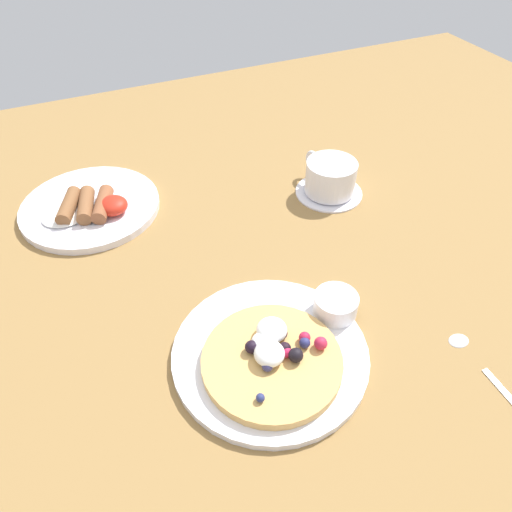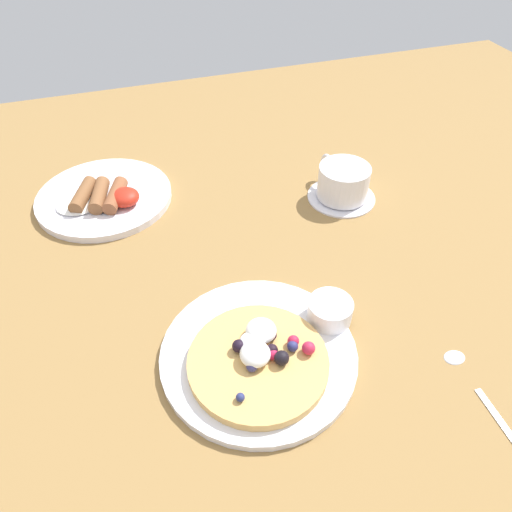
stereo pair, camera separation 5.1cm
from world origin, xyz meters
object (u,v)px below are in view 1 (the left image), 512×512
(teaspoon, at_px, (478,361))
(breakfast_plate, at_px, (90,207))
(coffee_cup, at_px, (330,176))
(pancake_plate, at_px, (270,353))
(coffee_saucer, at_px, (329,192))
(syrup_ramekin, at_px, (336,304))

(teaspoon, bearing_deg, breakfast_plate, 127.01)
(coffee_cup, bearing_deg, breakfast_plate, 162.91)
(pancake_plate, distance_m, coffee_cup, 0.38)
(coffee_cup, relative_size, teaspoon, 0.77)
(pancake_plate, distance_m, teaspoon, 0.26)
(teaspoon, bearing_deg, coffee_cup, 88.19)
(breakfast_plate, xyz_separation_m, coffee_saucer, (0.40, -0.13, -0.00))
(pancake_plate, bearing_deg, coffee_cup, 48.38)
(breakfast_plate, distance_m, teaspoon, 0.65)
(syrup_ramekin, distance_m, coffee_cup, 0.29)
(pancake_plate, distance_m, syrup_ramekin, 0.11)
(breakfast_plate, height_order, coffee_saucer, breakfast_plate)
(pancake_plate, xyz_separation_m, syrup_ramekin, (0.11, 0.02, 0.02))
(coffee_saucer, relative_size, teaspoon, 0.78)
(coffee_saucer, xyz_separation_m, teaspoon, (-0.01, -0.39, -0.00))
(pancake_plate, relative_size, syrup_ramekin, 4.18)
(pancake_plate, bearing_deg, teaspoon, -26.06)
(breakfast_plate, bearing_deg, syrup_ramekin, -55.49)
(pancake_plate, relative_size, teaspoon, 1.61)
(coffee_cup, bearing_deg, teaspoon, -91.81)
(pancake_plate, height_order, syrup_ramekin, syrup_ramekin)
(pancake_plate, xyz_separation_m, coffee_cup, (0.25, 0.28, 0.03))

